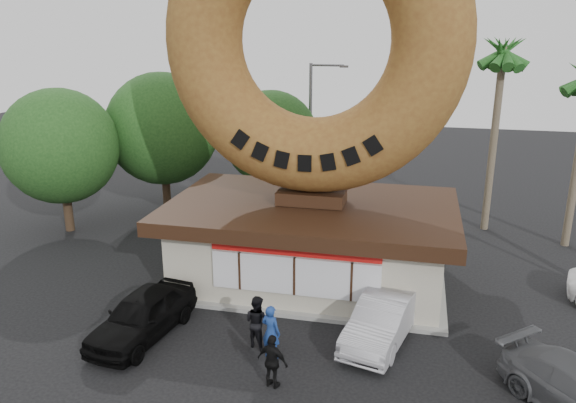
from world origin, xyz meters
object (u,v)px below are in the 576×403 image
Objects in this scene: street_lamp at (313,128)px; car_silver at (382,319)px; car_black at (142,315)px; person_right at (273,362)px; person_left at (271,332)px; person_center at (257,321)px; giant_donut at (314,41)px; donut_shop at (311,240)px.

street_lamp is 1.79× the size of car_silver.
person_right is at bearing -10.28° from car_black.
person_left reaches higher than person_center.
giant_donut is 11.22m from car_black.
person_left is 1.50m from person_right.
street_lamp is at bearing -66.05° from person_right.
donut_shop reaches higher than car_black.
street_lamp is 16.18m from car_black.
person_center is (-0.60, 0.53, -0.01)m from person_left.
street_lamp reaches higher than donut_shop.
donut_shop is 7.27m from person_right.
giant_donut is 11.20m from person_right.
car_black is at bearing -154.82° from car_silver.
car_silver is at bearing -138.02° from person_center.
giant_donut is at bearing -71.18° from person_left.
street_lamp is 15.71m from person_center.
donut_shop is at bearing 142.39° from car_silver.
person_center is 4.10m from car_silver.
street_lamp is at bearing -62.51° from person_center.
car_black is at bearing 27.20° from person_center.
person_right is (1.03, -1.97, -0.06)m from person_center.
person_center reaches higher than car_silver.
street_lamp is (-1.86, 10.00, -4.90)m from giant_donut.
giant_donut is at bearing 142.28° from car_silver.
car_black is (-3.86, -0.26, -0.11)m from person_center.
giant_donut is 6.79× the size of person_right.
car_silver is at bearing 20.42° from car_black.
person_left is (1.71, -15.78, -3.59)m from street_lamp.
person_left reaches higher than person_right.
person_right is 4.35m from car_silver.
street_lamp is at bearing 123.43° from car_silver.
street_lamp reaches higher than person_right.
car_black is at bearing -129.91° from giant_donut.
person_left is at bearing -136.96° from car_silver.
person_right is (0.29, -7.22, -8.56)m from giant_donut.
street_lamp reaches higher than person_left.
person_left is 0.39× the size of car_black.
giant_donut is at bearing 59.04° from car_black.
donut_shop reaches higher than car_silver.
car_black is (-4.61, -5.51, -8.61)m from giant_donut.
person_right is (0.43, -1.44, -0.07)m from person_left.
donut_shop is 10.54m from street_lamp.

